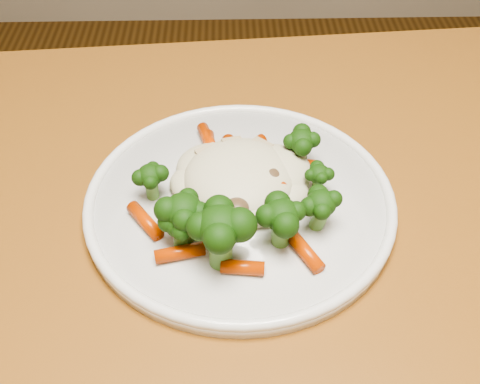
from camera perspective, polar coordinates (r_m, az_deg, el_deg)
The scene contains 3 objects.
dining_table at distance 0.62m, azimuth 5.22°, elevation -12.12°, with size 1.14×0.80×0.75m.
plate at distance 0.56m, azimuth 0.00°, elevation -1.04°, with size 0.28×0.28×0.01m, color white.
meal at distance 0.53m, azimuth -0.12°, elevation 0.09°, with size 0.19×0.21×0.05m.
Camera 1 is at (0.01, -0.68, 1.15)m, focal length 45.00 mm.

